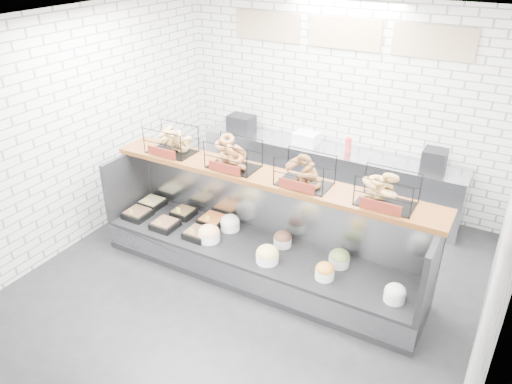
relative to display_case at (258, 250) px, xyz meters
The scene contains 5 objects.
ground 0.47m from the display_case, 86.58° to the right, with size 5.50×5.50×0.00m, color black.
room_shell 1.75m from the display_case, 85.46° to the left, with size 5.02×5.51×3.01m.
display_case is the anchor object (origin of this frame).
bagel_shelf 1.07m from the display_case, 83.84° to the left, with size 4.10×0.50×0.40m.
prep_counter 2.09m from the display_case, 89.54° to the left, with size 4.00×0.60×1.20m.
Camera 1 is at (2.42, -4.04, 3.77)m, focal length 35.00 mm.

